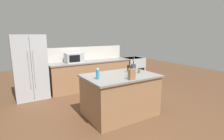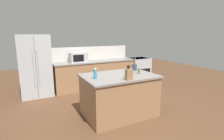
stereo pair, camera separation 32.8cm
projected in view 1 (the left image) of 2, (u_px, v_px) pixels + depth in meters
name	position (u px, v px, depth m)	size (l,w,h in m)	color
ground_plane	(120.00, 114.00, 4.09)	(14.00, 14.00, 0.00)	brown
back_counter_run	(91.00, 74.00, 5.98)	(2.80, 0.66, 0.94)	#936B47
wall_backsplash	(87.00, 53.00, 6.10)	(2.76, 0.03, 0.46)	beige
kitchen_island	(120.00, 95.00, 3.99)	(1.60, 1.11, 0.94)	#936B47
refrigerator	(30.00, 67.00, 4.97)	(0.88, 0.75, 1.82)	#ADB2B7
range_oven	(133.00, 69.00, 6.91)	(0.76, 0.65, 0.92)	#ADB2B7
microwave	(74.00, 58.00, 5.55)	(0.55, 0.39, 0.30)	#ADB2B7
knife_block	(132.00, 74.00, 3.48)	(0.13, 0.10, 0.29)	#936B47
utensil_crock	(134.00, 67.00, 4.42)	(0.12, 0.12, 0.32)	#333D4C
spice_jar_paprika	(132.00, 72.00, 3.97)	(0.05, 0.05, 0.10)	#B73D1E
soy_sauce_bottle	(128.00, 69.00, 4.17)	(0.06, 0.06, 0.18)	black
spice_jar_oregano	(139.00, 71.00, 4.07)	(0.05, 0.05, 0.12)	#567038
salt_shaker	(128.00, 74.00, 3.74)	(0.05, 0.05, 0.12)	silver
dish_soap_bottle	(98.00, 74.00, 3.52)	(0.07, 0.07, 0.22)	#3384BC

